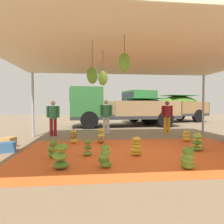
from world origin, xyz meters
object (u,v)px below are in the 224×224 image
cargo_truck_far (165,106)px  crate_1 (8,142)px  cargo_truck_main (120,107)px  banana_bunch_0 (52,150)px  banana_bunch_9 (197,143)px  banana_bunch_2 (88,148)px  banana_bunch_3 (136,147)px  banana_bunch_8 (74,137)px  banana_bunch_11 (61,157)px  worker_0 (53,115)px  banana_bunch_7 (105,157)px  banana_bunch_6 (197,141)px  banana_bunch_10 (188,159)px  crate_0 (8,147)px  worker_1 (167,114)px  worker_2 (106,114)px  banana_bunch_1 (186,136)px  banana_bunch_5 (101,136)px

cargo_truck_far → crate_1: (-8.39, -8.79, -1.12)m
crate_1 → cargo_truck_main: bearing=53.5°
banana_bunch_0 → banana_bunch_9: size_ratio=0.94×
banana_bunch_0 → banana_bunch_2: size_ratio=1.04×
banana_bunch_3 → banana_bunch_8: 2.66m
banana_bunch_8 → cargo_truck_main: (2.44, 5.50, 0.97)m
banana_bunch_11 → banana_bunch_9: bearing=19.7°
worker_0 → crate_1: worker_0 is taller
banana_bunch_7 → worker_0: 5.20m
banana_bunch_6 → banana_bunch_11: size_ratio=0.92×
banana_bunch_9 → crate_1: 5.79m
banana_bunch_9 → banana_bunch_11: bearing=-160.3°
banana_bunch_8 → banana_bunch_2: bearing=-74.3°
banana_bunch_3 → crate_1: bearing=159.1°
banana_bunch_10 → worker_0: size_ratio=0.32×
banana_bunch_8 → banana_bunch_9: size_ratio=0.96×
banana_bunch_9 → crate_0: bearing=175.4°
worker_1 → crate_1: size_ratio=4.21×
banana_bunch_8 → worker_2: 2.79m
banana_bunch_0 → crate_1: bearing=137.6°
banana_bunch_1 → banana_bunch_5: (-3.17, -0.08, 0.04)m
banana_bunch_1 → banana_bunch_10: (-1.52, -3.15, 0.02)m
banana_bunch_1 → banana_bunch_11: bearing=-145.5°
banana_bunch_8 → cargo_truck_far: cargo_truck_far is taller
banana_bunch_9 → banana_bunch_7: bearing=-154.8°
banana_bunch_6 → banana_bunch_5: bearing=158.5°
banana_bunch_2 → cargo_truck_main: 7.65m
banana_bunch_8 → worker_0: bearing=118.7°
banana_bunch_8 → worker_2: (1.33, 2.36, 0.70)m
banana_bunch_1 → worker_2: size_ratio=0.29×
banana_bunch_1 → worker_1: (0.18, 2.40, 0.70)m
banana_bunch_2 → banana_bunch_8: banana_bunch_8 is taller
banana_bunch_0 → banana_bunch_6: bearing=9.7°
banana_bunch_7 → worker_1: 6.30m
banana_bunch_2 → cargo_truck_main: size_ratio=0.07×
banana_bunch_9 → cargo_truck_main: cargo_truck_main is taller
banana_bunch_5 → banana_bunch_11: banana_bunch_11 is taller
banana_bunch_11 → banana_bunch_7: bearing=1.2°
banana_bunch_0 → cargo_truck_far: 12.35m
banana_bunch_6 → worker_2: worker_2 is taller
banana_bunch_8 → banana_bunch_10: (2.62, -3.20, -0.00)m
banana_bunch_2 → banana_bunch_10: (2.10, -1.36, 0.02)m
banana_bunch_5 → worker_0: bearing=134.7°
banana_bunch_1 → worker_0: worker_0 is taller
banana_bunch_0 → banana_bunch_9: (4.06, 0.43, -0.00)m
banana_bunch_0 → worker_1: bearing=43.0°
worker_0 → crate_0: worker_0 is taller
cargo_truck_far → crate_0: cargo_truck_far is taller
banana_bunch_0 → banana_bunch_9: 4.08m
banana_bunch_10 → worker_1: worker_1 is taller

